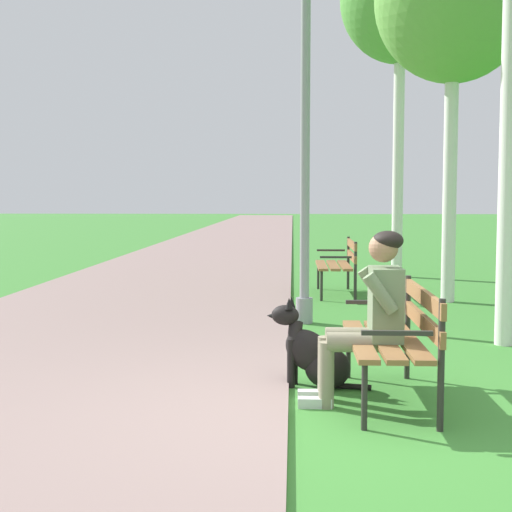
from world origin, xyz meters
TOP-DOWN VIEW (x-y plane):
  - ground_plane at (0.00, 0.00)m, footprint 120.00×120.00m
  - paved_path at (-2.41, 24.00)m, footprint 4.17×60.00m
  - park_bench_near at (0.46, 0.58)m, footprint 0.55×1.50m
  - park_bench_mid at (0.42, 6.50)m, footprint 0.55×1.50m
  - person_seated_on_near_bench at (0.26, 0.49)m, footprint 0.74×0.49m
  - dog_black at (-0.12, 0.96)m, footprint 0.83×0.37m
  - lamp_post_near at (-0.16, 3.93)m, footprint 0.24×0.24m
  - birch_tree_third at (1.90, 5.82)m, footprint 2.17×1.92m
  - birch_tree_fourth at (1.64, 9.17)m, footprint 2.20×2.06m

SIDE VIEW (x-z plane):
  - ground_plane at x=0.00m, z-range 0.00..0.00m
  - paved_path at x=-2.41m, z-range 0.00..0.04m
  - dog_black at x=-0.12m, z-range -0.09..0.61m
  - park_bench_near at x=0.46m, z-range 0.09..0.94m
  - park_bench_mid at x=0.42m, z-range 0.09..0.94m
  - person_seated_on_near_bench at x=0.26m, z-range 0.06..1.31m
  - lamp_post_near at x=-0.16m, z-range 0.08..4.53m
  - birch_tree_third at x=1.90m, z-range 1.50..6.86m
  - birch_tree_fourth at x=1.64m, z-range 1.91..8.15m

